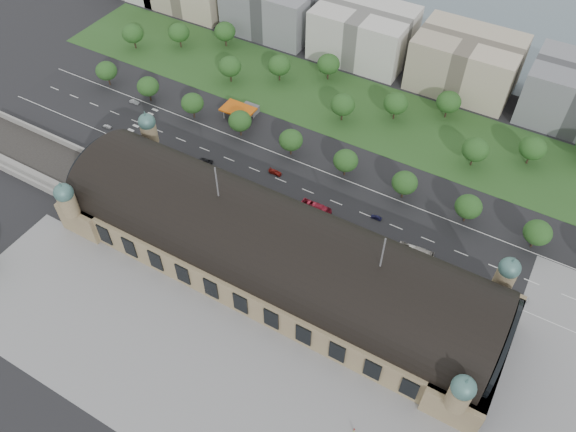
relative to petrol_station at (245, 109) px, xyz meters
The scene contains 47 objects.
ground 84.71m from the petrol_station, 50.45° to the right, with size 900.00×900.00×0.00m, color black.
station 84.98m from the petrol_station, 50.45° to the right, with size 150.00×48.40×44.30m.
track_cutting 87.79m from the petrol_station, 129.73° to the right, with size 70.00×24.00×3.10m.
plaza_south 126.63m from the petrol_station, 59.68° to the right, with size 190.00×48.00×0.12m, color gray.
road_slab 43.62m from the petrol_station, 38.82° to the right, with size 260.00×26.00×0.10m, color black.
grass_belt 47.86m from the petrol_station, 35.47° to the left, with size 300.00×45.00×0.10m, color #294F1F.
petrol_station is the anchor object (origin of this frame).
office_2 73.13m from the petrol_station, 111.07° to the left, with size 45.00×32.00×24.00m, color gray.
office_3 72.38m from the petrol_station, 70.56° to the left, with size 45.00×32.00×24.00m, color silver.
office_4 100.64m from the petrol_station, 42.50° to the left, with size 45.00×32.00×24.00m, color #C1B398.
tree_row_0 67.38m from the petrol_station, 169.47° to the right, with size 9.60×9.60×11.52m.
tree_row_1 44.08m from the petrol_station, 163.73° to the right, with size 9.60×9.60×11.52m.
tree_row_2 22.32m from the petrol_station, 145.83° to the right, with size 9.60×9.60×11.52m.
tree_row_3 14.35m from the petrol_station, 64.33° to the right, with size 9.60×9.60×11.52m.
tree_row_4 32.64m from the petrol_station, 22.33° to the right, with size 9.60×9.60×11.52m.
tree_row_5 55.47m from the petrol_station, 12.84° to the right, with size 9.60×9.60×11.52m.
tree_row_6 78.99m from the petrol_station, ahead, with size 9.60×9.60×11.52m.
tree_row_7 102.74m from the petrol_station, ahead, with size 9.60×9.60×11.52m.
tree_row_8 126.58m from the petrol_station, ahead, with size 9.60×9.60×11.52m.
tree_belt_0 78.30m from the petrol_station, 166.89° to the left, with size 10.40×10.40×12.48m.
tree_belt_1 64.57m from the petrol_station, 152.50° to the left, with size 10.40×10.40×12.48m.
tree_belt_2 56.72m from the petrol_station, 132.40° to the left, with size 10.40×10.40×12.48m.
tree_belt_3 26.54m from the petrol_station, 137.15° to the left, with size 10.40×10.40×12.48m.
tree_belt_4 30.15m from the petrol_station, 90.18° to the left, with size 10.40×10.40×12.48m.
tree_belt_5 46.08m from the petrol_station, 65.62° to the left, with size 10.40×10.40×12.48m.
tree_belt_6 42.15m from the petrol_station, 25.05° to the left, with size 10.40×10.40×12.48m.
tree_belt_7 64.40m from the petrol_station, 27.57° to the left, with size 10.40×10.40×12.48m.
tree_belt_8 86.76m from the petrol_station, 28.79° to the left, with size 10.40×10.40×12.48m.
tree_belt_9 96.68m from the petrol_station, 10.57° to the left, with size 10.40×10.40×12.48m.
tree_belt_10 117.83m from the petrol_station, 14.62° to the left, with size 10.40×10.40×12.48m.
traffic_car_0 58.69m from the petrol_station, 141.60° to the right, with size 1.58×3.92×1.34m, color white.
traffic_car_1 50.28m from the petrol_station, 159.55° to the right, with size 1.60×4.59×1.51m, color gray.
traffic_car_2 33.78m from the petrol_station, 84.99° to the right, with size 2.66×5.77×1.60m, color black.
traffic_car_3 39.43m from the petrol_station, 39.78° to the right, with size 2.14×5.27×1.53m, color maroon.
traffic_car_4 78.83m from the petrol_station, 20.11° to the right, with size 1.61×3.99×1.36m, color #1B1948.
traffic_car_6 132.74m from the petrol_station, 15.60° to the right, with size 2.48×5.38×1.50m, color silver.
parked_car_0 44.35m from the petrol_station, 88.73° to the right, with size 1.61×4.63×1.53m, color black.
parked_car_1 41.21m from the petrol_station, 78.20° to the right, with size 2.54×5.51×1.53m, color maroon.
parked_car_2 45.00m from the petrol_station, 103.41° to the right, with size 1.89×4.64×1.35m, color #182444.
parked_car_3 44.59m from the petrol_station, 64.76° to the right, with size 1.80×4.47×1.52m, color #55585C.
parked_car_4 49.54m from the petrol_station, 60.05° to the right, with size 1.60×4.60×1.52m, color silver.
parked_car_5 44.61m from the petrol_station, 83.69° to the right, with size 2.17×4.70×1.31m, color #96979F.
parked_car_6 57.06m from the petrol_station, 50.97° to the right, with size 1.79×4.41×1.28m, color black.
bus_west 63.54m from the petrol_station, 33.06° to the right, with size 2.72×11.63×3.24m, color #BA1D35.
bus_mid 84.97m from the petrol_station, 26.78° to the right, with size 2.55×10.89×3.03m, color silver.
bus_east 99.13m from the petrol_station, 21.28° to the right, with size 2.91×12.43×3.46m, color beige.
pedestrian_0 142.42m from the petrol_station, 45.27° to the right, with size 0.86×0.49×1.75m, color gray.
Camera 1 is at (59.71, -94.94, 152.06)m, focal length 35.00 mm.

